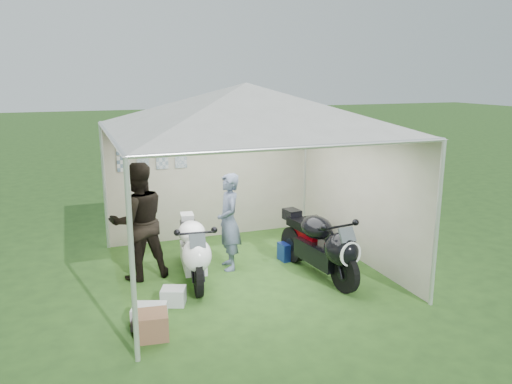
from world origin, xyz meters
The scene contains 11 objects.
ground centered at (0.00, 0.00, 0.00)m, with size 80.00×80.00×0.00m, color #28491B.
canopy_tent centered at (0.00, 0.03, 2.58)m, with size 5.66×5.66×3.00m.
motorcycle_white centered at (-0.88, -0.04, 0.52)m, with size 0.57×1.90×0.94m.
motorcycle_black centered at (1.01, -0.63, 0.55)m, with size 0.59×2.01×0.99m.
paddock_stand centered at (0.90, 0.28, 0.15)m, with size 0.41×0.25×0.30m, color #1C36AF.
person_dark_jacket centered at (-1.63, 0.38, 0.92)m, with size 0.89×0.70×1.84m, color black.
person_blue_jacket centered at (-0.21, 0.27, 0.79)m, with size 0.58×0.38×1.59m, color slate.
equipment_box centered at (1.52, 0.78, 0.26)m, with size 0.52×0.42×0.52m, color black.
crate_0 centered at (-1.75, -1.25, 0.14)m, with size 0.41×0.32×0.28m, color silver.
crate_1 centered at (-1.75, -1.54, 0.16)m, with size 0.36×0.36×0.32m, color brown.
crate_2 centered at (-1.34, -0.74, 0.12)m, with size 0.32×0.27×0.24m, color silver.
Camera 1 is at (-2.51, -7.13, 3.11)m, focal length 35.00 mm.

